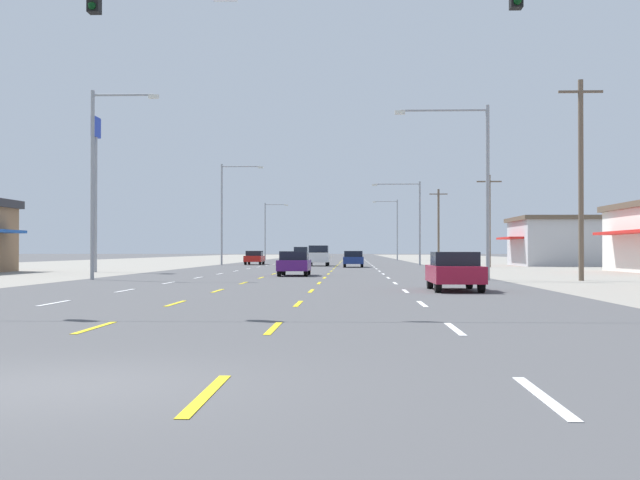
{
  "coord_description": "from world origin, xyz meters",
  "views": [
    {
      "loc": [
        3.28,
        -9.3,
        1.52
      ],
      "look_at": [
        0.4,
        65.64,
        2.44
      ],
      "focal_mm": 47.31,
      "sensor_mm": 36.0,
      "label": 1
    }
  ],
  "objects_px": {
    "sedan_far_left_far": "(254,258)",
    "streetlight_left_row_2": "(267,227)",
    "streetlight_right_row_1": "(414,215)",
    "sedan_far_right_nearest": "(454,271)",
    "streetlight_left_row_1": "(226,207)",
    "suv_inner_left_farther": "(301,254)",
    "pole_sign_left_row_1": "(96,162)",
    "streetlight_right_row_2": "(395,225)",
    "sedan_inner_right_mid": "(353,259)",
    "streetlight_left_row_0": "(99,171)",
    "sedan_center_turn_near": "(294,263)",
    "suv_center_turn_midfar": "(319,255)",
    "streetlight_right_row_0": "(476,176)"
  },
  "relations": [
    {
      "from": "streetlight_left_row_2",
      "to": "streetlight_right_row_2",
      "type": "distance_m",
      "value": 19.54
    },
    {
      "from": "streetlight_right_row_0",
      "to": "sedan_center_turn_near",
      "type": "bearing_deg",
      "value": 143.94
    },
    {
      "from": "sedan_far_right_nearest",
      "to": "streetlight_left_row_0",
      "type": "height_order",
      "value": "streetlight_left_row_0"
    },
    {
      "from": "sedan_center_turn_near",
      "to": "streetlight_right_row_2",
      "type": "relative_size",
      "value": 0.49
    },
    {
      "from": "streetlight_right_row_2",
      "to": "sedan_inner_right_mid",
      "type": "bearing_deg",
      "value": -96.82
    },
    {
      "from": "streetlight_left_row_0",
      "to": "streetlight_left_row_1",
      "type": "xyz_separation_m",
      "value": [
        0.11,
        43.04,
        0.4
      ]
    },
    {
      "from": "sedan_far_right_nearest",
      "to": "streetlight_right_row_1",
      "type": "bearing_deg",
      "value": 87.44
    },
    {
      "from": "suv_inner_left_farther",
      "to": "sedan_far_left_far",
      "type": "bearing_deg",
      "value": -97.13
    },
    {
      "from": "suv_center_turn_midfar",
      "to": "sedan_far_left_far",
      "type": "bearing_deg",
      "value": 136.03
    },
    {
      "from": "sedan_center_turn_near",
      "to": "streetlight_right_row_2",
      "type": "height_order",
      "value": "streetlight_right_row_2"
    },
    {
      "from": "suv_center_turn_midfar",
      "to": "streetlight_left_row_0",
      "type": "xyz_separation_m",
      "value": [
        -9.85,
        -38.77,
        4.58
      ]
    },
    {
      "from": "pole_sign_left_row_1",
      "to": "streetlight_left_row_2",
      "type": "xyz_separation_m",
      "value": [
        4.73,
        71.41,
        -2.51
      ]
    },
    {
      "from": "sedan_inner_right_mid",
      "to": "streetlight_right_row_1",
      "type": "bearing_deg",
      "value": 59.26
    },
    {
      "from": "streetlight_left_row_0",
      "to": "suv_inner_left_farther",
      "type": "bearing_deg",
      "value": 85.17
    },
    {
      "from": "suv_center_turn_midfar",
      "to": "streetlight_right_row_0",
      "type": "xyz_separation_m",
      "value": [
        9.57,
        -38.77,
        4.26
      ]
    },
    {
      "from": "sedan_far_right_nearest",
      "to": "sedan_far_left_far",
      "type": "height_order",
      "value": "same"
    },
    {
      "from": "streetlight_right_row_0",
      "to": "streetlight_left_row_1",
      "type": "distance_m",
      "value": 47.18
    },
    {
      "from": "pole_sign_left_row_1",
      "to": "streetlight_right_row_2",
      "type": "relative_size",
      "value": 1.16
    },
    {
      "from": "sedan_far_right_nearest",
      "to": "streetlight_left_row_0",
      "type": "bearing_deg",
      "value": 146.6
    },
    {
      "from": "sedan_far_right_nearest",
      "to": "sedan_center_turn_near",
      "type": "xyz_separation_m",
      "value": [
        -7.29,
        18.28,
        0.0
      ]
    },
    {
      "from": "streetlight_left_row_0",
      "to": "streetlight_left_row_2",
      "type": "distance_m",
      "value": 86.09
    },
    {
      "from": "sedan_far_right_nearest",
      "to": "streetlight_right_row_0",
      "type": "height_order",
      "value": "streetlight_right_row_0"
    },
    {
      "from": "streetlight_left_row_0",
      "to": "streetlight_left_row_1",
      "type": "relative_size",
      "value": 0.94
    },
    {
      "from": "streetlight_left_row_2",
      "to": "streetlight_right_row_1",
      "type": "bearing_deg",
      "value": -65.83
    },
    {
      "from": "sedan_center_turn_near",
      "to": "suv_inner_left_farther",
      "type": "bearing_deg",
      "value": 93.13
    },
    {
      "from": "sedan_inner_right_mid",
      "to": "sedan_far_right_nearest",
      "type": "bearing_deg",
      "value": -85.11
    },
    {
      "from": "sedan_far_left_far",
      "to": "streetlight_left_row_2",
      "type": "distance_m",
      "value": 40.81
    },
    {
      "from": "streetlight_right_row_0",
      "to": "streetlight_right_row_1",
      "type": "bearing_deg",
      "value": 90.07
    },
    {
      "from": "pole_sign_left_row_1",
      "to": "streetlight_left_row_2",
      "type": "relative_size",
      "value": 1.22
    },
    {
      "from": "sedan_center_turn_near",
      "to": "suv_center_turn_midfar",
      "type": "bearing_deg",
      "value": 89.64
    },
    {
      "from": "pole_sign_left_row_1",
      "to": "suv_inner_left_farther",
      "type": "bearing_deg",
      "value": 79.38
    },
    {
      "from": "sedan_far_right_nearest",
      "to": "streetlight_left_row_0",
      "type": "relative_size",
      "value": 0.46
    },
    {
      "from": "sedan_far_left_far",
      "to": "streetlight_right_row_2",
      "type": "xyz_separation_m",
      "value": [
        16.82,
        40.49,
        4.61
      ]
    },
    {
      "from": "streetlight_left_row_2",
      "to": "sedan_far_left_far",
      "type": "bearing_deg",
      "value": -86.15
    },
    {
      "from": "streetlight_right_row_0",
      "to": "streetlight_left_row_2",
      "type": "bearing_deg",
      "value": 102.68
    },
    {
      "from": "sedan_center_turn_near",
      "to": "streetlight_left_row_1",
      "type": "bearing_deg",
      "value": 104.87
    },
    {
      "from": "suv_inner_left_farther",
      "to": "suv_center_turn_midfar",
      "type": "bearing_deg",
      "value": -83.57
    },
    {
      "from": "streetlight_right_row_1",
      "to": "streetlight_left_row_2",
      "type": "bearing_deg",
      "value": 114.17
    },
    {
      "from": "streetlight_left_row_2",
      "to": "streetlight_right_row_2",
      "type": "xyz_separation_m",
      "value": [
        19.54,
        0.0,
        0.26
      ]
    },
    {
      "from": "suv_center_turn_midfar",
      "to": "suv_inner_left_farther",
      "type": "bearing_deg",
      "value": 96.43
    },
    {
      "from": "streetlight_left_row_0",
      "to": "sedan_far_left_far",
      "type": "bearing_deg",
      "value": 86.52
    },
    {
      "from": "suv_center_turn_midfar",
      "to": "streetlight_left_row_0",
      "type": "relative_size",
      "value": 0.5
    },
    {
      "from": "sedan_far_right_nearest",
      "to": "streetlight_left_row_1",
      "type": "xyz_separation_m",
      "value": [
        -16.84,
        54.21,
        5.25
      ]
    },
    {
      "from": "suv_inner_left_farther",
      "to": "streetlight_left_row_1",
      "type": "xyz_separation_m",
      "value": [
        -5.98,
        -29.08,
        4.98
      ]
    },
    {
      "from": "suv_center_turn_midfar",
      "to": "streetlight_right_row_2",
      "type": "distance_m",
      "value": 48.5
    },
    {
      "from": "streetlight_left_row_2",
      "to": "streetlight_left_row_1",
      "type": "bearing_deg",
      "value": -89.92
    },
    {
      "from": "streetlight_left_row_1",
      "to": "sedan_far_right_nearest",
      "type": "bearing_deg",
      "value": -72.75
    },
    {
      "from": "streetlight_left_row_0",
      "to": "streetlight_right_row_2",
      "type": "height_order",
      "value": "streetlight_left_row_0"
    },
    {
      "from": "sedan_far_right_nearest",
      "to": "pole_sign_left_row_1",
      "type": "height_order",
      "value": "pole_sign_left_row_1"
    },
    {
      "from": "suv_inner_left_farther",
      "to": "streetlight_left_row_1",
      "type": "relative_size",
      "value": 0.47
    }
  ]
}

